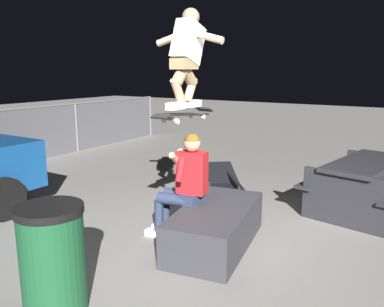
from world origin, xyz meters
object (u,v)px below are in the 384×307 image
(person_sitting_on_ledge, at_px, (184,181))
(skater_airborne, at_px, (187,54))
(skateboard, at_px, (184,114))
(kicker_ramp, at_px, (218,180))
(picnic_table_back, at_px, (365,178))
(ledge_box_main, at_px, (216,227))
(trash_bin, at_px, (53,259))

(person_sitting_on_ledge, xyz_separation_m, skater_airborne, (0.10, 0.02, 1.48))
(skateboard, relative_size, kicker_ramp, 0.70)
(kicker_ramp, xyz_separation_m, picnic_table_back, (-0.13, -2.46, 0.44))
(person_sitting_on_ledge, bearing_deg, ledge_box_main, -88.36)
(skateboard, bearing_deg, ledge_box_main, -93.73)
(person_sitting_on_ledge, xyz_separation_m, kicker_ramp, (2.29, 0.76, -0.66))
(skater_airborne, distance_m, kicker_ramp, 3.15)
(person_sitting_on_ledge, bearing_deg, picnic_table_back, -38.24)
(kicker_ramp, relative_size, trash_bin, 1.55)
(skateboard, xyz_separation_m, skater_airborne, (0.06, -0.00, 0.69))
(person_sitting_on_ledge, bearing_deg, trash_bin, 176.21)
(skater_airborne, bearing_deg, kicker_ramp, 18.80)
(kicker_ramp, bearing_deg, skateboard, -161.65)
(trash_bin, bearing_deg, ledge_box_main, -16.81)
(skater_airborne, relative_size, kicker_ramp, 0.77)
(trash_bin, bearing_deg, person_sitting_on_ledge, -3.79)
(trash_bin, bearing_deg, picnic_table_back, -24.59)
(skateboard, distance_m, picnic_table_back, 2.90)
(person_sitting_on_ledge, distance_m, kicker_ramp, 2.50)
(person_sitting_on_ledge, bearing_deg, skater_airborne, 8.74)
(skateboard, relative_size, picnic_table_back, 0.53)
(ledge_box_main, distance_m, person_sitting_on_ledge, 0.65)
(ledge_box_main, height_order, skater_airborne, skater_airborne)
(skater_airborne, height_order, trash_bin, skater_airborne)
(person_sitting_on_ledge, relative_size, skater_airborne, 1.16)
(ledge_box_main, bearing_deg, kicker_ramp, 27.67)
(skater_airborne, height_order, kicker_ramp, skater_airborne)
(picnic_table_back, bearing_deg, person_sitting_on_ledge, 141.76)
(person_sitting_on_ledge, relative_size, trash_bin, 1.39)
(ledge_box_main, xyz_separation_m, person_sitting_on_ledge, (-0.01, 0.43, 0.49))
(skateboard, bearing_deg, picnic_table_back, -39.04)
(picnic_table_back, xyz_separation_m, trash_bin, (-3.98, 1.82, -0.03))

